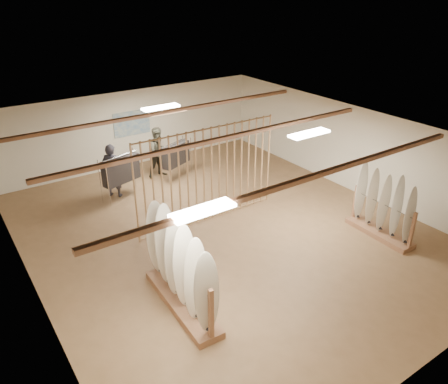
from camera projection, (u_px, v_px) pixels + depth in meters
floor at (224, 230)px, 12.24m from camera, size 12.00×12.00×0.00m
ceiling at (224, 135)px, 11.02m from camera, size 12.00×12.00×0.00m
wall_back at (132, 128)px, 16.08m from camera, size 12.00×0.00×12.00m
wall_front at (430, 313)px, 7.18m from camera, size 12.00×0.00×12.00m
wall_left at (26, 243)px, 9.09m from camera, size 0.00×12.00×12.00m
wall_right at (351, 148)px, 14.17m from camera, size 0.00×12.00×12.00m
ceiling_slats at (224, 138)px, 11.05m from camera, size 9.50×6.12×0.10m
light_panels at (224, 137)px, 11.04m from camera, size 1.20×0.35×0.06m
bamboo_partition at (208, 175)px, 12.22m from camera, size 4.45×0.05×2.78m
poster at (132, 123)px, 15.97m from camera, size 1.40×0.03×0.90m
rack_left at (181, 278)px, 9.11m from camera, size 0.72×2.67×2.13m
rack_right at (382, 214)px, 11.74m from camera, size 0.59×2.00×1.89m
clothing_rack_a at (121, 170)px, 13.72m from camera, size 1.31×0.70×1.46m
clothing_rack_b at (176, 154)px, 15.14m from camera, size 1.19×0.74×1.34m
shopper_a at (112, 167)px, 13.78m from camera, size 0.87×0.87×2.00m
shopper_b at (159, 149)px, 15.19m from camera, size 1.04×0.85×2.04m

